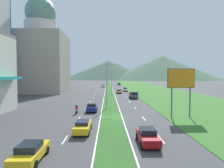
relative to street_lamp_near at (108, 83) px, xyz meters
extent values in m
plane|color=#424244|center=(0.44, -7.93, -5.27)|extent=(600.00, 600.00, 0.00)
cube|color=#2D6023|center=(0.44, 52.07, -5.24)|extent=(3.20, 240.00, 0.06)
cube|color=#387028|center=(21.04, 52.07, -5.24)|extent=(24.00, 240.00, 0.06)
cube|color=silver|center=(-4.66, -18.22, -5.26)|extent=(0.16, 2.80, 0.01)
cube|color=silver|center=(-4.66, -8.51, -5.26)|extent=(0.16, 2.80, 0.01)
cube|color=silver|center=(-4.66, 1.20, -5.26)|extent=(0.16, 2.80, 0.01)
cube|color=silver|center=(-4.66, 10.91, -5.26)|extent=(0.16, 2.80, 0.01)
cube|color=silver|center=(-4.66, 20.62, -5.26)|extent=(0.16, 2.80, 0.01)
cube|color=silver|center=(-4.66, 30.33, -5.26)|extent=(0.16, 2.80, 0.01)
cube|color=silver|center=(-4.66, 40.04, -5.26)|extent=(0.16, 2.80, 0.01)
cube|color=silver|center=(-4.66, 49.75, -5.26)|extent=(0.16, 2.80, 0.01)
cube|color=silver|center=(-4.66, 59.46, -5.26)|extent=(0.16, 2.80, 0.01)
cube|color=silver|center=(5.54, -18.22, -5.26)|extent=(0.16, 2.80, 0.01)
cube|color=silver|center=(5.54, -8.51, -5.26)|extent=(0.16, 2.80, 0.01)
cube|color=silver|center=(5.54, 1.20, -5.26)|extent=(0.16, 2.80, 0.01)
cube|color=silver|center=(5.54, 10.91, -5.26)|extent=(0.16, 2.80, 0.01)
cube|color=silver|center=(5.54, 20.62, -5.26)|extent=(0.16, 2.80, 0.01)
cube|color=silver|center=(5.54, 30.33, -5.26)|extent=(0.16, 2.80, 0.01)
cube|color=silver|center=(5.54, 40.04, -5.26)|extent=(0.16, 2.80, 0.01)
cube|color=silver|center=(5.54, 49.75, -5.26)|extent=(0.16, 2.80, 0.01)
cube|color=silver|center=(5.54, 59.46, -5.26)|extent=(0.16, 2.80, 0.01)
cube|color=silver|center=(-1.31, 52.07, -5.26)|extent=(0.16, 240.00, 0.01)
cube|color=silver|center=(2.19, 52.07, -5.26)|extent=(0.16, 240.00, 0.01)
cube|color=#9E9384|center=(-26.20, 38.17, 6.13)|extent=(18.88, 18.88, 22.80)
cylinder|color=beige|center=(-26.20, 38.17, 19.86)|extent=(12.19, 12.19, 4.64)
sphere|color=slate|center=(-26.20, 38.17, 25.66)|extent=(11.61, 11.61, 11.61)
cube|color=orange|center=(-33.18, 85.91, 4.13)|extent=(12.36, 12.36, 18.80)
cone|color=#3D5647|center=(-104.13, 266.06, 5.85)|extent=(125.63, 125.63, 22.24)
cone|color=#3D5647|center=(0.98, 267.79, 9.11)|extent=(144.77, 144.77, 28.75)
cone|color=#47664C|center=(78.59, 239.67, 11.68)|extent=(159.93, 159.93, 33.90)
cylinder|color=#99999E|center=(-0.36, -0.02, -0.72)|extent=(0.18, 0.18, 9.10)
cylinder|color=#99999E|center=(1.04, 0.05, 3.68)|extent=(2.80, 0.25, 0.10)
ellipsoid|color=silver|center=(2.44, 0.13, 3.48)|extent=(0.56, 0.28, 0.20)
cylinder|color=#99999E|center=(1.13, 27.93, -1.05)|extent=(0.18, 0.18, 8.43)
cylinder|color=#99999E|center=(-0.34, 27.78, 3.02)|extent=(2.95, 0.39, 0.10)
ellipsoid|color=silver|center=(-1.81, 27.64, 2.82)|extent=(0.56, 0.28, 0.20)
cylinder|color=#4C4C51|center=(10.10, -7.97, -2.84)|extent=(0.20, 0.20, 4.86)
cylinder|color=#4C4C51|center=(13.05, -7.97, -2.84)|extent=(0.20, 0.20, 4.86)
cube|color=orange|center=(11.57, -8.07, 1.05)|extent=(4.22, 0.16, 2.91)
cube|color=#4C4C51|center=(11.57, -7.95, 1.05)|extent=(4.42, 0.08, 3.11)
cube|color=silver|center=(-2.77, 67.93, -4.60)|extent=(1.81, 4.08, 0.70)
cube|color=black|center=(-2.77, 67.76, -4.04)|extent=(1.56, 1.79, 0.40)
cylinder|color=black|center=(-3.63, 69.19, -4.95)|extent=(0.22, 0.64, 0.64)
cylinder|color=black|center=(-1.90, 69.19, -4.95)|extent=(0.22, 0.64, 0.64)
cylinder|color=black|center=(-3.63, 66.66, -4.95)|extent=(0.22, 0.64, 0.64)
cylinder|color=black|center=(-1.90, 66.66, -4.95)|extent=(0.22, 0.64, 0.64)
cube|color=silver|center=(7.06, 41.31, -4.59)|extent=(1.70, 4.22, 0.72)
cube|color=black|center=(7.06, 41.48, -3.96)|extent=(1.46, 1.86, 0.53)
cylinder|color=black|center=(7.87, 40.00, -4.95)|extent=(0.22, 0.64, 0.64)
cylinder|color=black|center=(6.24, 40.00, -4.95)|extent=(0.22, 0.64, 0.64)
cylinder|color=black|center=(7.87, 42.62, -4.95)|extent=(0.22, 0.64, 0.64)
cylinder|color=black|center=(6.24, 42.62, -4.95)|extent=(0.22, 0.64, 0.64)
cube|color=maroon|center=(3.84, -19.63, -4.59)|extent=(1.73, 4.34, 0.71)
cube|color=black|center=(3.84, -19.46, -3.99)|extent=(1.49, 1.91, 0.49)
cylinder|color=black|center=(4.67, -20.98, -4.95)|extent=(0.22, 0.64, 0.64)
cylinder|color=black|center=(3.01, -20.98, -4.95)|extent=(0.22, 0.64, 0.64)
cylinder|color=black|center=(4.67, -18.29, -4.95)|extent=(0.22, 0.64, 0.64)
cylinder|color=black|center=(3.01, -18.29, -4.95)|extent=(0.22, 0.64, 0.64)
cube|color=yellow|center=(-6.28, -23.24, -4.63)|extent=(1.84, 4.44, 0.64)
cube|color=black|center=(-6.28, -23.42, -4.05)|extent=(1.58, 1.95, 0.52)
cylinder|color=black|center=(-7.17, -21.86, -4.95)|extent=(0.22, 0.64, 0.64)
cylinder|color=black|center=(-5.40, -21.86, -4.95)|extent=(0.22, 0.64, 0.64)
cylinder|color=black|center=(-7.17, -24.61, -4.95)|extent=(0.22, 0.64, 0.64)
cylinder|color=black|center=(-5.40, -24.61, -4.95)|extent=(0.22, 0.64, 0.64)
cube|color=#0C5128|center=(7.38, 90.43, -4.61)|extent=(1.88, 4.31, 0.67)
cube|color=black|center=(7.38, 90.60, -4.03)|extent=(1.61, 1.90, 0.50)
cylinder|color=black|center=(8.28, 89.09, -4.95)|extent=(0.22, 0.64, 0.64)
cylinder|color=black|center=(6.48, 89.09, -4.95)|extent=(0.22, 0.64, 0.64)
cylinder|color=black|center=(8.28, 91.76, -4.95)|extent=(0.22, 0.64, 0.64)
cylinder|color=black|center=(6.48, 91.76, -4.95)|extent=(0.22, 0.64, 0.64)
cube|color=#C6842D|center=(4.03, 32.85, -4.61)|extent=(1.70, 4.37, 0.68)
cube|color=black|center=(4.03, 33.02, -4.05)|extent=(1.47, 1.92, 0.44)
cylinder|color=black|center=(4.85, 31.49, -4.95)|extent=(0.22, 0.64, 0.64)
cylinder|color=black|center=(3.21, 31.49, -4.95)|extent=(0.22, 0.64, 0.64)
cylinder|color=black|center=(4.85, 34.20, -4.95)|extent=(0.22, 0.64, 0.64)
cylinder|color=black|center=(3.21, 34.20, -4.95)|extent=(0.22, 0.64, 0.64)
cube|color=navy|center=(-3.11, -2.49, -4.58)|extent=(1.83, 4.14, 0.73)
cube|color=black|center=(-3.11, -2.66, -3.97)|extent=(1.57, 1.82, 0.48)
cylinder|color=black|center=(-3.99, -1.21, -4.95)|extent=(0.22, 0.64, 0.64)
cylinder|color=black|center=(-2.23, -1.21, -4.95)|extent=(0.22, 0.64, 0.64)
cylinder|color=black|center=(-3.99, -3.78, -4.95)|extent=(0.22, 0.64, 0.64)
cylinder|color=black|center=(-2.23, -3.78, -4.95)|extent=(0.22, 0.64, 0.64)
cube|color=yellow|center=(-3.11, -15.61, -4.59)|extent=(1.72, 4.69, 0.72)
cube|color=black|center=(-3.11, -15.80, -4.03)|extent=(1.48, 2.06, 0.40)
cylinder|color=black|center=(-3.93, -14.16, -4.95)|extent=(0.22, 0.64, 0.64)
cylinder|color=black|center=(-2.28, -14.16, -4.95)|extent=(0.22, 0.64, 0.64)
cylinder|color=black|center=(-3.93, -17.07, -4.95)|extent=(0.22, 0.64, 0.64)
cylinder|color=black|center=(-2.28, -17.07, -4.95)|extent=(0.22, 0.64, 0.64)
cube|color=#515459|center=(7.40, 17.88, -4.47)|extent=(2.00, 5.40, 0.80)
cube|color=black|center=(7.40, 16.28, -3.67)|extent=(1.84, 2.00, 0.80)
cube|color=#515459|center=(8.34, 18.98, -3.85)|extent=(0.10, 3.20, 0.44)
cube|color=#515459|center=(6.46, 18.98, -3.85)|extent=(0.10, 3.20, 0.44)
cube|color=#515459|center=(7.40, 20.53, -3.85)|extent=(1.84, 0.10, 0.44)
cylinder|color=black|center=(8.36, 16.26, -4.87)|extent=(0.26, 0.80, 0.80)
cylinder|color=black|center=(6.44, 16.26, -4.87)|extent=(0.26, 0.80, 0.80)
cylinder|color=black|center=(8.36, 19.50, -4.87)|extent=(0.26, 0.80, 0.80)
cylinder|color=black|center=(6.44, 19.50, -4.87)|extent=(0.26, 0.80, 0.80)
cylinder|color=black|center=(-5.58, -4.15, -4.97)|extent=(0.10, 0.60, 0.60)
cylinder|color=black|center=(-5.58, -5.55, -4.97)|extent=(0.12, 0.60, 0.60)
cube|color=navy|center=(-5.58, -4.85, -4.79)|extent=(0.20, 1.12, 0.25)
ellipsoid|color=navy|center=(-5.58, -4.65, -4.44)|extent=(0.24, 0.44, 0.24)
cube|color=maroon|center=(-5.58, -4.95, -4.07)|extent=(0.36, 0.28, 0.70)
sphere|color=silver|center=(-5.58, -4.90, -3.60)|extent=(0.26, 0.26, 0.26)
camera|label=1|loc=(-0.10, -38.47, 1.59)|focal=30.98mm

